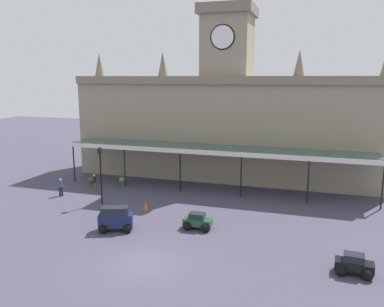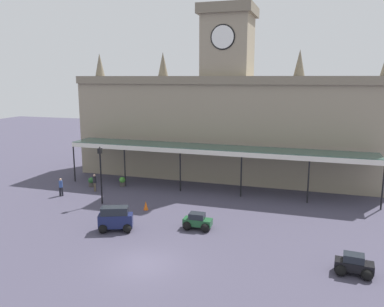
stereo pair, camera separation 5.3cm
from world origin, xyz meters
name	(u,v)px [view 1 (the left image)]	position (x,y,z in m)	size (l,w,h in m)	color
ground_plane	(145,264)	(0.00, 0.00, 0.00)	(140.00, 140.00, 0.00)	#423E50
station_building	(226,121)	(0.00, 21.54, 6.16)	(32.34, 6.56, 17.94)	gray
entrance_canopy	(213,149)	(0.00, 16.04, 4.10)	(29.56, 3.26, 4.25)	#38564C
car_navy_van	(116,220)	(-4.10, 4.07, 0.81)	(2.58, 2.14, 1.77)	#19214C
car_green_sedan	(198,222)	(1.40, 6.15, 0.50)	(2.07, 1.55, 1.19)	#1E512D
car_black_sedan	(354,266)	(11.62, 2.42, 0.50)	(2.11, 1.62, 1.19)	black
pedestrian_crossing_forecourt	(61,186)	(-12.96, 9.99, 0.91)	(0.39, 0.34, 1.67)	black
pedestrian_near_entrance	(94,182)	(-10.80, 12.28, 0.91)	(0.34, 0.34, 1.67)	brown
victorian_lamppost	(101,169)	(-8.18, 9.13, 3.11)	(0.30, 0.30, 5.02)	black
traffic_cone	(146,206)	(-3.87, 8.78, 0.37)	(0.40, 0.40, 0.74)	orange
planter_by_canopy	(122,182)	(-9.08, 14.61, 0.49)	(0.60, 0.60, 0.96)	#47423D
planter_forecourt_centre	(91,182)	(-11.97, 13.53, 0.49)	(0.60, 0.60, 0.96)	#47423D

